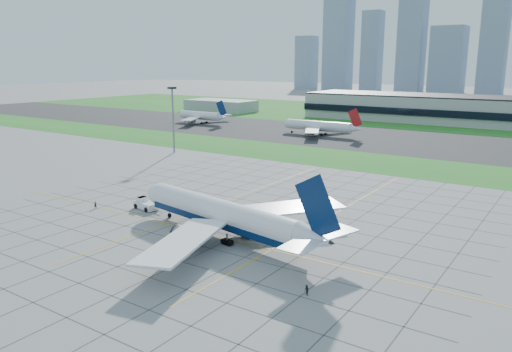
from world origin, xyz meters
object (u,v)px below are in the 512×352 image
(airliner, at_px, (224,215))
(crew_near, at_px, (95,205))
(distant_jet_0, at_px, (202,116))
(distant_jet_1, at_px, (320,126))
(crew_far, at_px, (307,290))
(pushback_tug, at_px, (145,204))
(light_mast, at_px, (173,111))

(airliner, xyz_separation_m, crew_near, (-38.21, -1.74, -3.71))
(distant_jet_0, height_order, distant_jet_1, same)
(airliner, bearing_deg, distant_jet_1, 119.39)
(crew_far, relative_size, distant_jet_0, 0.04)
(airliner, bearing_deg, crew_near, -167.52)
(airliner, height_order, pushback_tug, airliner)
(pushback_tug, bearing_deg, distant_jet_0, 135.51)
(crew_far, bearing_deg, crew_near, -159.36)
(light_mast, xyz_separation_m, distant_jet_0, (-53.09, 79.75, -11.70))
(pushback_tug, distance_m, distant_jet_0, 173.56)
(crew_far, distance_m, distant_jet_0, 223.16)
(distant_jet_0, bearing_deg, light_mast, -56.35)
(distant_jet_0, bearing_deg, pushback_tug, -54.36)
(crew_near, bearing_deg, light_mast, 47.25)
(light_mast, height_order, distant_jet_0, light_mast)
(airliner, xyz_separation_m, pushback_tug, (-27.83, 4.87, -3.39))
(crew_far, xyz_separation_m, distant_jet_1, (-76.77, 155.03, 3.65))
(pushback_tug, relative_size, distant_jet_0, 0.23)
(crew_far, bearing_deg, pushback_tug, -167.73)
(airliner, height_order, crew_near, airliner)
(light_mast, relative_size, distant_jet_1, 0.60)
(light_mast, relative_size, crew_near, 14.46)
(distant_jet_1, bearing_deg, crew_near, -85.28)
(crew_near, bearing_deg, distant_jet_0, 49.82)
(airliner, distance_m, crew_far, 30.40)
(pushback_tug, bearing_deg, light_mast, 137.95)
(light_mast, distance_m, distant_jet_1, 80.15)
(light_mast, xyz_separation_m, airliner, (75.85, -66.16, -11.58))
(light_mast, height_order, pushback_tug, light_mast)
(pushback_tug, xyz_separation_m, distant_jet_0, (-101.11, 141.03, 3.28))
(light_mast, bearing_deg, pushback_tug, -51.92)
(airliner, xyz_separation_m, distant_jet_0, (-128.94, 145.91, -0.11))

